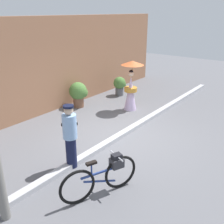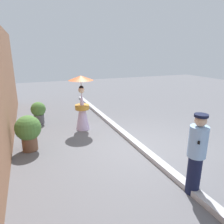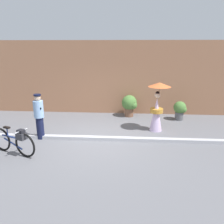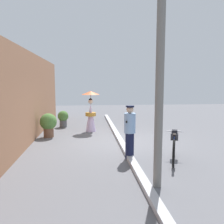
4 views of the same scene
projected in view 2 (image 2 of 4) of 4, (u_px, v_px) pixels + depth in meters
The scene contains 6 objects.
ground_plane at pixel (139, 148), 5.92m from camera, with size 30.00×30.00×0.00m, color slate.
sidewalk_curb at pixel (139, 146), 5.90m from camera, with size 14.00×0.20×0.12m, color #B2B2B7.
person_officer at pixel (197, 153), 3.82m from camera, with size 0.34×0.34×1.62m.
person_with_parasol at pixel (82, 102), 7.13m from camera, with size 0.85×0.85×1.89m.
potted_plant_by_door at pixel (39, 111), 7.82m from camera, with size 0.56×0.55×0.85m.
potted_plant_small at pixel (29, 130), 5.67m from camera, with size 0.72×0.70×1.01m.
Camera 2 is at (-4.68, 2.76, 2.68)m, focal length 32.95 mm.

